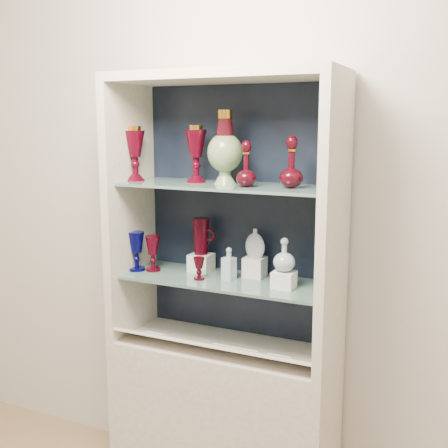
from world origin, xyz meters
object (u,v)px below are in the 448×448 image
at_px(lidded_bowl, 327,177).
at_px(clear_square_bottle, 229,263).
at_px(enamel_urn, 225,147).
at_px(cobalt_goblet, 137,251).
at_px(pedestal_lamp_right, 196,154).
at_px(ruby_decanter_a, 246,161).
at_px(pedestal_lamp_left, 135,154).
at_px(flat_flask, 255,243).
at_px(ruby_goblet_small, 199,268).
at_px(clear_round_decanter, 284,256).
at_px(cameo_medallion, 327,249).
at_px(ruby_pitcher, 201,236).
at_px(ruby_decanter_b, 292,160).
at_px(ruby_goblet_tall, 153,253).

relative_size(lidded_bowl, clear_square_bottle, 0.69).
distance_m(enamel_urn, lidded_bowl, 0.46).
height_order(lidded_bowl, cobalt_goblet, lidded_bowl).
relative_size(pedestal_lamp_right, ruby_decanter_a, 1.17).
bearing_deg(pedestal_lamp_left, flat_flask, 12.04).
relative_size(ruby_decanter_a, ruby_goblet_small, 2.14).
xyz_separation_m(enamel_urn, clear_round_decanter, (0.29, -0.03, -0.44)).
xyz_separation_m(clear_square_bottle, cameo_medallion, (0.42, 0.05, 0.10)).
xyz_separation_m(ruby_pitcher, clear_round_decanter, (0.44, -0.10, -0.03)).
bearing_deg(ruby_decanter_b, clear_round_decanter, -157.82).
relative_size(ruby_decanter_b, cobalt_goblet, 1.23).
distance_m(ruby_decanter_a, lidded_bowl, 0.33).
bearing_deg(enamel_urn, ruby_pitcher, 156.69).
relative_size(ruby_goblet_tall, clear_square_bottle, 1.15).
bearing_deg(ruby_goblet_tall, clear_round_decanter, -0.60).
xyz_separation_m(pedestal_lamp_left, enamel_urn, (0.43, 0.04, 0.03)).
bearing_deg(pedestal_lamp_left, clear_square_bottle, 3.54).
relative_size(flat_flask, clear_round_decanter, 0.98).
bearing_deg(flat_flask, clear_square_bottle, -128.45).
xyz_separation_m(pedestal_lamp_right, clear_round_decanter, (0.44, -0.05, -0.41)).
height_order(ruby_decanter_b, clear_round_decanter, ruby_decanter_b).
bearing_deg(pedestal_lamp_left, lidded_bowl, 1.83).
bearing_deg(lidded_bowl, ruby_pitcher, 172.47).
bearing_deg(lidded_bowl, cameo_medallion, 90.00).
relative_size(cobalt_goblet, ruby_goblet_tall, 1.10).
relative_size(cobalt_goblet, cameo_medallion, 1.30).
bearing_deg(ruby_decanter_b, enamel_urn, 175.20).
distance_m(cobalt_goblet, flat_flask, 0.56).
bearing_deg(ruby_goblet_tall, ruby_goblet_small, -9.14).
relative_size(lidded_bowl, ruby_goblet_small, 1.01).
relative_size(enamel_urn, cameo_medallion, 2.24).
bearing_deg(pedestal_lamp_right, ruby_decanter_a, -16.29).
relative_size(pedestal_lamp_left, pedestal_lamp_right, 0.98).
bearing_deg(clear_round_decanter, ruby_decanter_b, 22.18).
xyz_separation_m(ruby_decanter_a, flat_flask, (-0.01, 0.14, -0.37)).
bearing_deg(clear_round_decanter, ruby_pitcher, 167.23).
distance_m(ruby_goblet_small, ruby_pitcher, 0.19).
bearing_deg(ruby_goblet_small, cobalt_goblet, 176.94).
height_order(pedestal_lamp_left, clear_square_bottle, pedestal_lamp_left).
bearing_deg(ruby_goblet_small, pedestal_lamp_left, 175.35).
bearing_deg(cobalt_goblet, clear_square_bottle, 4.72).
bearing_deg(cameo_medallion, ruby_goblet_small, -152.27).
bearing_deg(lidded_bowl, ruby_decanter_b, -175.27).
height_order(pedestal_lamp_right, flat_flask, pedestal_lamp_right).
bearing_deg(cameo_medallion, clear_square_bottle, -156.70).
height_order(lidded_bowl, ruby_pitcher, lidded_bowl).
relative_size(pedestal_lamp_right, flat_flask, 1.87).
bearing_deg(ruby_decanter_b, pedestal_lamp_left, -178.73).
xyz_separation_m(ruby_goblet_tall, clear_round_decanter, (0.64, -0.01, 0.06)).
distance_m(ruby_goblet_small, cameo_medallion, 0.57).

